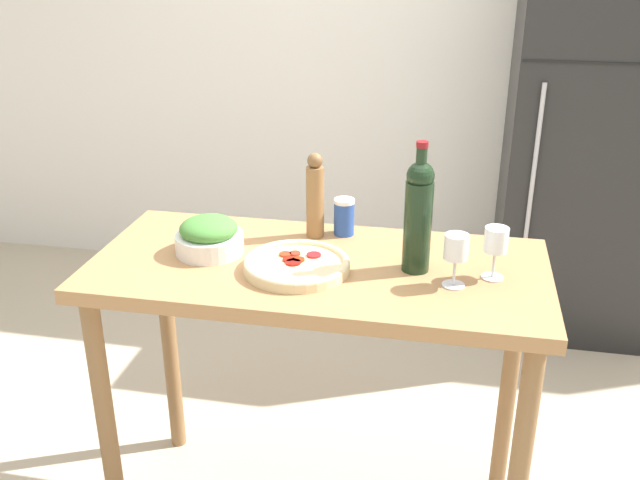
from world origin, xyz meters
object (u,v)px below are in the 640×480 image
homemade_pizza (297,265)px  pepper_mill (315,197)px  refrigerator (584,142)px  wine_bottle (418,214)px  salad_bowl (209,236)px  wine_glass_far (496,243)px  salt_canister (344,217)px  wine_glass_near (456,250)px

homemade_pizza → pepper_mill: bearing=89.6°
refrigerator → wine_bottle: size_ratio=4.95×
wine_bottle → pepper_mill: 0.38m
pepper_mill → salad_bowl: bearing=-147.0°
refrigerator → homemade_pizza: refrigerator is taller
wine_glass_far → salt_canister: bearing=153.5°
wine_glass_near → wine_glass_far: bearing=34.0°
salad_bowl → pepper_mill: bearing=33.0°
salad_bowl → homemade_pizza: size_ratio=0.67×
wine_glass_far → salad_bowl: wine_glass_far is taller
wine_bottle → wine_glass_near: wine_bottle is taller
wine_glass_near → salt_canister: 0.46m
pepper_mill → salad_bowl: size_ratio=1.34×
salad_bowl → homemade_pizza: (0.28, -0.07, -0.03)m
pepper_mill → homemade_pizza: (-0.00, -0.25, -0.11)m
salt_canister → homemade_pizza: bearing=-107.1°
refrigerator → pepper_mill: size_ratio=6.85×
refrigerator → salt_canister: refrigerator is taller
wine_glass_far → salt_canister: size_ratio=1.27×
refrigerator → homemade_pizza: bearing=-121.9°
wine_glass_near → salt_canister: bearing=139.6°
wine_bottle → wine_glass_far: size_ratio=2.50×
wine_bottle → homemade_pizza: wine_bottle is taller
wine_bottle → salad_bowl: (-0.61, 0.00, -0.12)m
wine_bottle → salt_canister: (-0.24, 0.22, -0.11)m
refrigerator → wine_glass_near: size_ratio=12.38×
homemade_pizza → salt_canister: bearing=72.9°
homemade_pizza → salt_canister: size_ratio=2.57×
refrigerator → homemade_pizza: 1.89m
wine_glass_near → salad_bowl: size_ratio=0.74×
wine_glass_near → pepper_mill: pepper_mill is taller
salt_canister → wine_bottle: bearing=-41.9°
salad_bowl → homemade_pizza: bearing=-13.8°
salad_bowl → wine_bottle: bearing=-0.0°
wine_bottle → salad_bowl: size_ratio=1.85×
refrigerator → wine_glass_far: refrigerator is taller
pepper_mill → salt_canister: pepper_mill is taller
wine_bottle → wine_glass_far: wine_bottle is taller
wine_bottle → pepper_mill: bearing=150.6°
wine_glass_far → salad_bowl: 0.83m
pepper_mill → homemade_pizza: 0.28m
wine_glass_near → salt_canister: wine_glass_near is taller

